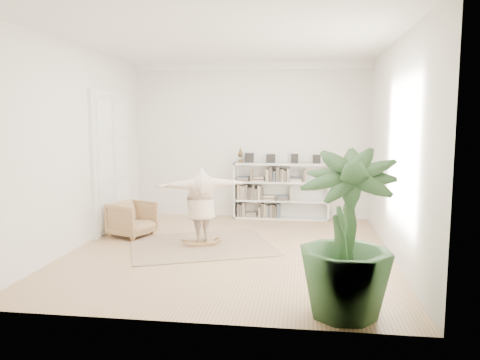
# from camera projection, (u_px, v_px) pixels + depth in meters

# --- Properties ---
(floor) EXTENTS (6.00, 6.00, 0.00)m
(floor) POSITION_uv_depth(u_px,v_px,m) (230.00, 250.00, 8.24)
(floor) COLOR #9D7251
(floor) RESTS_ON ground
(room_shell) EXTENTS (6.00, 6.00, 6.00)m
(room_shell) POSITION_uv_depth(u_px,v_px,m) (250.00, 66.00, 10.69)
(room_shell) COLOR silver
(room_shell) RESTS_ON floor
(doors) EXTENTS (0.09, 1.78, 2.92)m
(doors) POSITION_uv_depth(u_px,v_px,m) (111.00, 163.00, 9.70)
(doors) COLOR white
(doors) RESTS_ON floor
(bookshelf) EXTENTS (2.20, 0.35, 1.64)m
(bookshelf) POSITION_uv_depth(u_px,v_px,m) (281.00, 192.00, 10.83)
(bookshelf) COLOR silver
(bookshelf) RESTS_ON floor
(armchair) EXTENTS (0.98, 0.97, 0.69)m
(armchair) POSITION_uv_depth(u_px,v_px,m) (132.00, 219.00, 9.21)
(armchair) COLOR tan
(armchair) RESTS_ON floor
(rug) EXTENTS (3.06, 2.79, 0.02)m
(rug) POSITION_uv_depth(u_px,v_px,m) (201.00, 245.00, 8.54)
(rug) COLOR tan
(rug) RESTS_ON floor
(rocker_board) EXTENTS (0.55, 0.44, 0.10)m
(rocker_board) POSITION_uv_depth(u_px,v_px,m) (201.00, 242.00, 8.53)
(rocker_board) COLOR brown
(rocker_board) RESTS_ON rug
(person) EXTENTS (1.71, 1.04, 1.35)m
(person) POSITION_uv_depth(u_px,v_px,m) (201.00, 203.00, 8.44)
(person) COLOR beige
(person) RESTS_ON rocker_board
(houseplant) EXTENTS (1.29, 1.29, 1.96)m
(houseplant) POSITION_uv_depth(u_px,v_px,m) (346.00, 234.00, 5.38)
(houseplant) COLOR #2E542A
(houseplant) RESTS_ON floor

